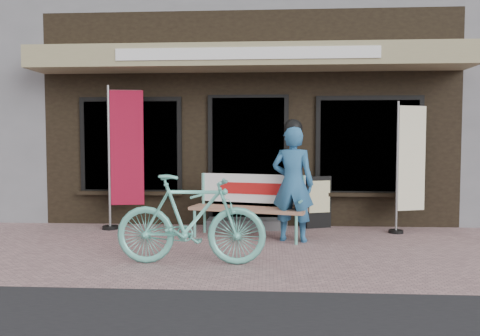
# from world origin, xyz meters

# --- Properties ---
(ground) EXTENTS (70.00, 70.00, 0.00)m
(ground) POSITION_xyz_m (0.00, 0.00, 0.00)
(ground) COLOR #A37D7C
(ground) RESTS_ON ground
(storefront) EXTENTS (7.00, 6.77, 6.00)m
(storefront) POSITION_xyz_m (0.00, 4.96, 2.99)
(storefront) COLOR black
(storefront) RESTS_ON ground
(bench) EXTENTS (1.77, 0.86, 0.93)m
(bench) POSITION_xyz_m (0.06, 1.03, 0.55)
(bench) COLOR #61BEAB
(bench) RESTS_ON ground
(person) EXTENTS (0.67, 0.52, 1.74)m
(person) POSITION_xyz_m (0.69, 0.79, 0.86)
(person) COLOR #295F8F
(person) RESTS_ON ground
(bicycle) EXTENTS (1.74, 0.49, 1.04)m
(bicycle) POSITION_xyz_m (-0.55, -0.55, 0.52)
(bicycle) COLOR #61BEAB
(bicycle) RESTS_ON ground
(nobori_red) EXTENTS (0.69, 0.29, 2.32)m
(nobori_red) POSITION_xyz_m (-1.99, 1.55, 1.20)
(nobori_red) COLOR gray
(nobori_red) RESTS_ON ground
(nobori_cream) EXTENTS (0.60, 0.30, 2.04)m
(nobori_cream) POSITION_xyz_m (2.52, 1.53, 1.05)
(nobori_cream) COLOR gray
(nobori_cream) RESTS_ON ground
(menu_stand) EXTENTS (0.43, 0.22, 0.86)m
(menu_stand) POSITION_xyz_m (1.17, 1.83, 0.44)
(menu_stand) COLOR black
(menu_stand) RESTS_ON ground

